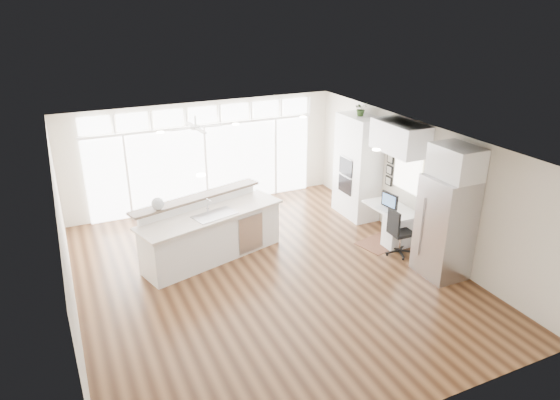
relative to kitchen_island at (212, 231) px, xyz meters
name	(u,v)px	position (x,y,z in m)	size (l,w,h in m)	color
floor	(268,275)	(0.74, -1.14, -0.63)	(7.00, 8.00, 0.02)	#3F2413
ceiling	(266,142)	(0.74, -1.14, 2.08)	(7.00, 8.00, 0.02)	silver
wall_back	(204,155)	(0.74, 2.86, 0.73)	(7.00, 0.04, 2.70)	beige
wall_front	(401,335)	(0.74, -5.14, 0.73)	(7.00, 0.04, 2.70)	beige
wall_left	(66,249)	(-2.76, -1.14, 0.73)	(0.04, 8.00, 2.70)	beige
wall_right	(417,185)	(4.24, -1.14, 0.73)	(0.04, 8.00, 2.70)	beige
glass_wall	(206,167)	(0.74, 2.80, 0.43)	(5.80, 0.06, 2.08)	white
transom_row	(203,115)	(0.74, 2.80, 1.76)	(5.90, 0.06, 0.40)	white
desk_window	(408,172)	(4.20, -0.84, 0.93)	(0.04, 0.85, 0.85)	white
ceiling_fan	(195,123)	(0.24, 1.66, 1.86)	(1.16, 1.16, 0.32)	white
recessed_lights	(262,140)	(0.74, -0.94, 2.06)	(3.40, 3.00, 0.02)	white
oven_cabinet	(357,167)	(3.91, 0.66, 0.63)	(0.64, 1.20, 2.50)	white
desk_nook	(390,223)	(3.87, -0.84, -0.24)	(0.72, 1.30, 0.76)	white
upper_cabinets	(400,137)	(3.91, -0.84, 1.73)	(0.64, 1.30, 0.64)	white
refrigerator	(445,227)	(3.85, -2.49, 0.38)	(0.76, 0.90, 2.00)	#B9B9BE
fridge_cabinet	(456,162)	(3.91, -2.49, 1.68)	(0.64, 0.90, 0.60)	white
framed_photos	(390,170)	(4.20, -0.22, 0.78)	(0.06, 0.22, 0.80)	black
kitchen_island	(212,231)	(0.00, 0.00, 0.00)	(3.11, 1.17, 1.23)	white
rug	(381,243)	(3.57, -0.95, -0.61)	(0.99, 0.72, 0.01)	#3E1E13
office_chair	(401,232)	(3.64, -1.50, -0.11)	(0.53, 0.49, 1.02)	black
fishbowl	(158,203)	(-1.02, 0.12, 0.74)	(0.25, 0.25, 0.25)	silver
monitor	(390,200)	(3.79, -0.84, 0.33)	(0.08, 0.45, 0.38)	black
keyboard	(383,209)	(3.62, -0.84, 0.15)	(0.13, 0.36, 0.02)	silver
potted_plant	(361,110)	(3.91, 0.66, 2.01)	(0.30, 0.33, 0.26)	#345424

